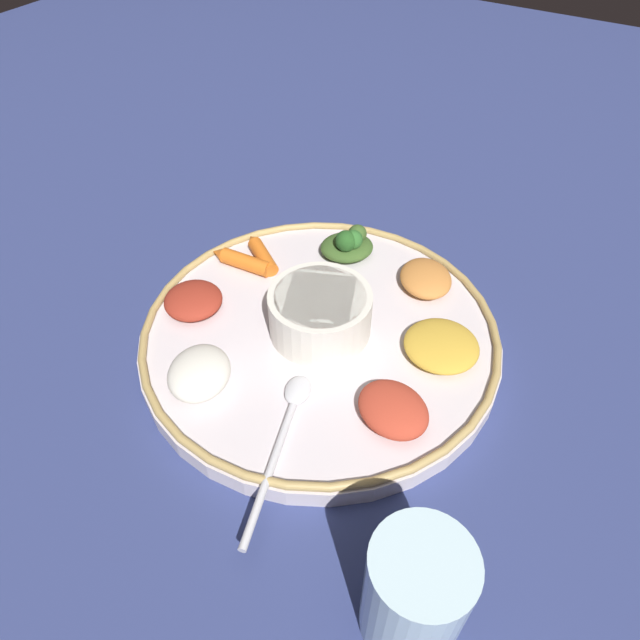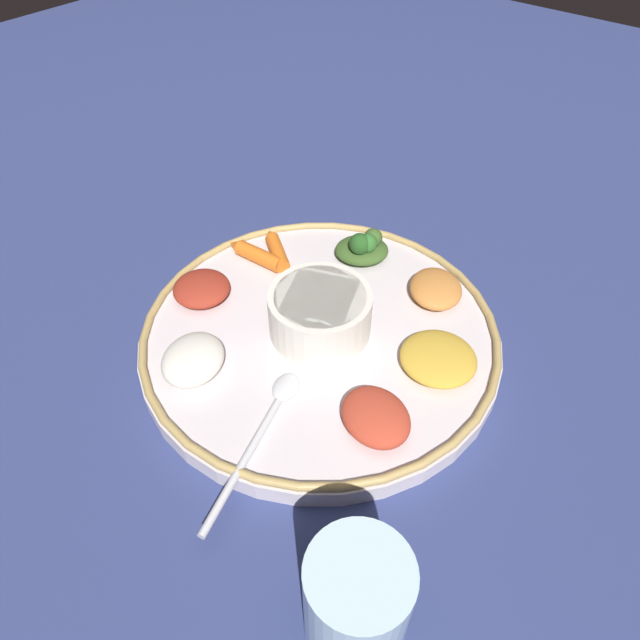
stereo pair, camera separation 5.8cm
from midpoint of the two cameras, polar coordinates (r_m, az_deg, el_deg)
ground_plane at (r=0.60m, az=2.74°, el=-2.49°), size 2.40×2.40×0.00m
platter at (r=0.60m, az=2.77°, el=-1.84°), size 0.37×0.37×0.02m
platter_rim at (r=0.59m, az=2.82°, el=-0.97°), size 0.37×0.37×0.01m
center_bowl at (r=0.57m, az=2.90°, el=0.66°), size 0.10×0.10×0.05m
spoon at (r=0.51m, az=-2.09°, el=-10.23°), size 0.17×0.06×0.01m
greens_pile at (r=0.67m, az=6.87°, el=7.14°), size 0.08×0.08×0.04m
carrot_near_spoon at (r=0.67m, az=-1.95°, el=7.00°), size 0.05×0.07×0.02m
carrot_outer at (r=0.67m, az=-4.02°, el=6.45°), size 0.02×0.08×0.02m
mound_beet at (r=0.63m, az=-9.17°, el=3.00°), size 0.09×0.09×0.02m
mound_berbere_red at (r=0.51m, az=8.88°, el=-9.71°), size 0.08×0.09×0.02m
mound_rice_white at (r=0.55m, az=-9.67°, el=-4.05°), size 0.09×0.08×0.03m
mound_lentil_yellow at (r=0.57m, az=14.61°, el=-3.87°), size 0.10×0.10×0.02m
mound_squash at (r=0.64m, az=14.05°, el=2.94°), size 0.09×0.08×0.02m
drinking_glass at (r=0.42m, az=7.98°, el=-26.80°), size 0.07×0.07×0.10m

